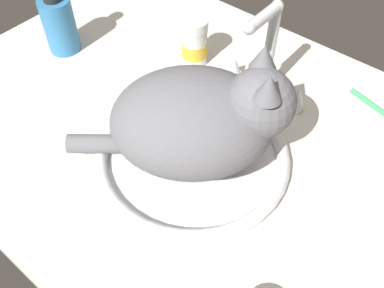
{
  "coord_description": "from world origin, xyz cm",
  "views": [
    {
      "loc": [
        34.84,
        -41.17,
        60.43
      ],
      "look_at": [
        5.81,
        -6.19,
        7.0
      ],
      "focal_mm": 39.71,
      "sensor_mm": 36.0,
      "label": 1
    }
  ],
  "objects": [
    {
      "name": "faucet",
      "position": [
        5.81,
        14.89,
        11.11
      ],
      "size": [
        17.76,
        11.07,
        20.17
      ],
      "color": "silver",
      "rests_on": "countertop"
    },
    {
      "name": "cat",
      "position": [
        7.29,
        -4.99,
        13.09
      ],
      "size": [
        33.51,
        32.36,
        19.25
      ],
      "color": "slate",
      "rests_on": "sink_basin"
    },
    {
      "name": "soap_pump_bottle",
      "position": [
        -35.4,
        0.38,
        9.31
      ],
      "size": [
        6.69,
        6.69,
        16.92
      ],
      "color": "teal",
      "rests_on": "countertop"
    },
    {
      "name": "countertop",
      "position": [
        0.0,
        0.0,
        1.5
      ],
      "size": [
        101.71,
        74.11,
        3.0
      ],
      "primitive_type": "cube",
      "color": "silver",
      "rests_on": "ground"
    },
    {
      "name": "pill_bottle",
      "position": [
        -10.72,
        14.58,
        7.73
      ],
      "size": [
        5.38,
        5.38,
        10.19
      ],
      "color": "white",
      "rests_on": "countertop"
    },
    {
      "name": "sink_basin",
      "position": [
        5.81,
        -6.19,
        3.99
      ],
      "size": [
        33.3,
        33.3,
        2.28
      ],
      "color": "white",
      "rests_on": "countertop"
    }
  ]
}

